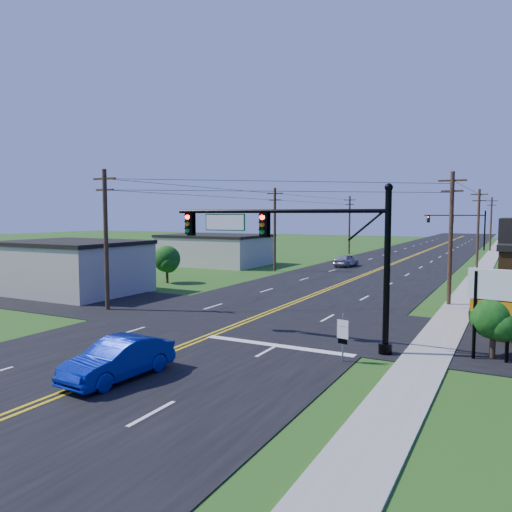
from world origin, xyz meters
The scene contains 21 objects.
ground centered at (0.00, 0.00, 0.00)m, with size 260.00×260.00×0.00m, color #284E16.
road_main centered at (0.00, 50.00, 0.02)m, with size 16.00×220.00×0.04m, color black.
road_cross centered at (0.00, 12.00, 0.02)m, with size 70.00×10.00×0.04m, color black.
sidewalk centered at (10.50, 40.00, 0.04)m, with size 2.00×160.00×0.08m, color gray.
signal_mast_main centered at (4.34, 8.00, 4.75)m, with size 11.30×0.60×7.48m.
signal_mast_far centered at (4.44, 80.00, 4.55)m, with size 10.98×0.60×7.48m.
cream_bldg_near centered at (-17.00, 14.00, 2.06)m, with size 10.20×8.20×4.10m.
cream_bldg_far centered at (-19.00, 38.00, 1.86)m, with size 12.20×9.20×3.70m.
utility_pole_left_a centered at (-9.50, 10.00, 4.72)m, with size 1.80×0.28×9.00m.
utility_pole_left_b centered at (-9.50, 35.00, 4.72)m, with size 1.80×0.28×9.00m.
utility_pole_left_c centered at (-9.50, 62.00, 4.72)m, with size 1.80×0.28×9.00m.
utility_pole_right_a centered at (9.80, 22.00, 4.72)m, with size 1.80×0.28×9.00m.
utility_pole_right_b centered at (9.80, 48.00, 4.72)m, with size 1.80×0.28×9.00m.
utility_pole_right_c centered at (9.80, 78.00, 4.72)m, with size 1.80×0.28×9.00m.
shrub_corner centered at (13.00, 9.50, 1.85)m, with size 2.00×2.00×2.86m.
tree_left centered at (-14.00, 22.00, 2.16)m, with size 2.40×2.40×3.37m.
blue_car centered at (0.79, 0.00, 0.75)m, with size 1.59×4.56×1.50m, color #061B95.
distant_car centered at (-4.02, 43.05, 0.74)m, with size 1.75×4.34×1.48m, color #A1A1A6.
route_sign centered at (7.50, 5.98, 1.21)m, with size 0.51×0.13×2.07m.
stop_sign centered at (13.00, 13.42, 1.60)m, with size 0.75×0.33×2.22m.
pylon_sign centered at (12.92, 9.00, 2.84)m, with size 1.91×0.55×3.89m.
Camera 1 is at (13.75, -13.68, 6.14)m, focal length 35.00 mm.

